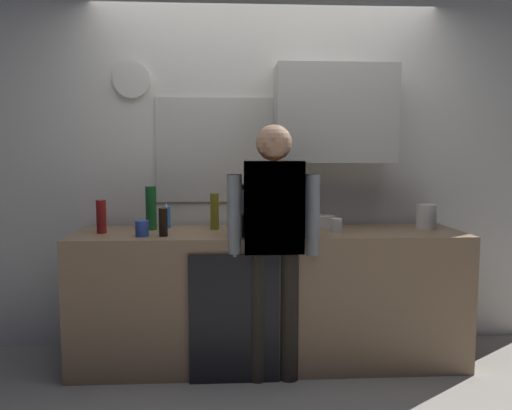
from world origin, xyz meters
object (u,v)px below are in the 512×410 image
(coffee_maker, at_px, (243,212))
(mixing_bowl, at_px, (319,221))
(bottle_amber_beer, at_px, (273,217))
(bottle_dark_sauce, at_px, (163,222))
(person_guest, at_px, (274,231))
(bottle_olive_oil, at_px, (215,211))
(person_at_sink, at_px, (274,231))
(bottle_red_vinegar, at_px, (101,217))
(cup_blue_mug, at_px, (142,228))
(dish_soap, at_px, (166,217))
(cup_white_mug, at_px, (336,226))
(bottle_green_wine, at_px, (151,208))
(storage_canister, at_px, (426,216))

(coffee_maker, height_order, mixing_bowl, coffee_maker)
(bottle_amber_beer, distance_m, bottle_dark_sauce, 0.71)
(person_guest, bearing_deg, mixing_bowl, -115.07)
(bottle_olive_oil, bearing_deg, coffee_maker, -51.77)
(bottle_dark_sauce, height_order, person_at_sink, person_at_sink)
(coffee_maker, height_order, bottle_red_vinegar, coffee_maker)
(cup_blue_mug, bearing_deg, bottle_dark_sauce, -1.97)
(bottle_amber_beer, height_order, dish_soap, bottle_amber_beer)
(bottle_amber_beer, distance_m, person_guest, 0.19)
(bottle_dark_sauce, relative_size, mixing_bowl, 0.82)
(coffee_maker, height_order, cup_white_mug, coffee_maker)
(bottle_red_vinegar, distance_m, cup_white_mug, 1.56)
(coffee_maker, bearing_deg, bottle_olive_oil, 128.23)
(bottle_amber_beer, bearing_deg, bottle_dark_sauce, -176.90)
(bottle_green_wine, relative_size, person_guest, 0.19)
(cup_white_mug, bearing_deg, bottle_dark_sauce, -175.78)
(bottle_olive_oil, distance_m, dish_soap, 0.35)
(cup_white_mug, distance_m, person_guest, 0.49)
(person_guest, bearing_deg, bottle_olive_oil, -36.67)
(bottle_green_wine, bearing_deg, cup_white_mug, -9.30)
(bottle_olive_oil, relative_size, cup_white_mug, 2.63)
(coffee_maker, bearing_deg, mixing_bowl, 31.37)
(bottle_red_vinegar, bearing_deg, bottle_dark_sauce, -19.84)
(coffee_maker, relative_size, cup_white_mug, 3.47)
(bottle_green_wine, bearing_deg, person_at_sink, -27.77)
(dish_soap, bearing_deg, person_guest, -34.68)
(cup_blue_mug, relative_size, person_at_sink, 0.06)
(cup_white_mug, bearing_deg, cup_blue_mug, -176.44)
(bottle_dark_sauce, distance_m, bottle_olive_oil, 0.42)
(bottle_green_wine, xyz_separation_m, bottle_olive_oil, (0.44, -0.01, -0.02))
(bottle_amber_beer, distance_m, person_at_sink, 0.19)
(bottle_dark_sauce, distance_m, mixing_bowl, 1.14)
(bottle_red_vinegar, height_order, dish_soap, bottle_red_vinegar)
(bottle_red_vinegar, distance_m, storage_canister, 2.23)
(person_guest, bearing_deg, cup_white_mug, -141.87)
(coffee_maker, distance_m, person_guest, 0.27)
(bottle_dark_sauce, relative_size, person_guest, 0.11)
(bottle_green_wine, xyz_separation_m, cup_white_mug, (1.25, -0.20, -0.10))
(bottle_amber_beer, relative_size, cup_white_mug, 2.42)
(bottle_olive_oil, relative_size, mixing_bowl, 1.14)
(bottle_green_wine, xyz_separation_m, bottle_amber_beer, (0.82, -0.25, -0.03))
(person_at_sink, bearing_deg, cup_blue_mug, 163.28)
(bottle_dark_sauce, bearing_deg, bottle_red_vinegar, 160.16)
(mixing_bowl, distance_m, dish_soap, 1.10)
(bottle_olive_oil, xyz_separation_m, dish_soap, (-0.34, 0.08, -0.05))
(cup_blue_mug, distance_m, person_at_sink, 0.84)
(person_guest, bearing_deg, bottle_red_vinegar, -3.25)
(bottle_green_wine, bearing_deg, bottle_dark_sauce, -67.66)
(coffee_maker, xyz_separation_m, mixing_bowl, (0.56, 0.34, -0.11))
(dish_soap, bearing_deg, bottle_olive_oil, -13.12)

